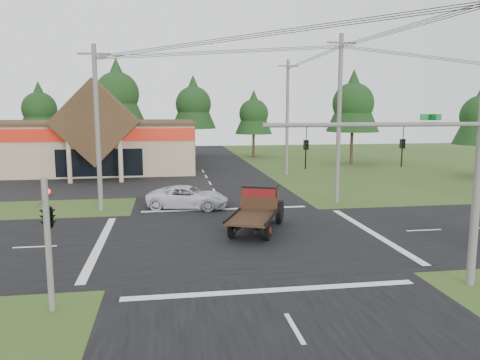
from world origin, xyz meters
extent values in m
plane|color=#314D1B|center=(0.00, 0.00, 0.00)|extent=(120.00, 120.00, 0.00)
cube|color=black|center=(0.00, 0.00, 0.01)|extent=(12.00, 120.00, 0.02)
cube|color=black|center=(0.00, 0.00, 0.01)|extent=(120.00, 12.00, 0.02)
cube|color=black|center=(-14.00, 19.00, 0.01)|extent=(28.00, 14.00, 0.02)
cube|color=tan|center=(-16.00, 30.00, 2.50)|extent=(30.00, 15.00, 5.00)
cube|color=#352215|center=(-16.00, 30.00, 5.05)|extent=(30.40, 15.40, 0.30)
cube|color=#B31E0D|center=(-16.00, 22.45, 4.10)|extent=(30.00, 0.12, 1.20)
cube|color=#352215|center=(-10.00, 21.50, 5.30)|extent=(7.78, 4.00, 7.78)
cylinder|color=tan|center=(-12.20, 19.80, 2.00)|extent=(0.40, 0.40, 4.00)
cylinder|color=tan|center=(-7.80, 19.80, 2.00)|extent=(0.40, 0.40, 4.00)
cube|color=black|center=(-10.00, 22.48, 1.50)|extent=(8.00, 0.08, 2.60)
cylinder|color=#595651|center=(7.50, -7.50, 3.50)|extent=(0.24, 0.24, 7.00)
cylinder|color=#595651|center=(3.50, -7.50, 6.00)|extent=(8.00, 0.16, 0.16)
imported|color=black|center=(4.50, -7.50, 5.00)|extent=(0.16, 0.20, 1.00)
imported|color=black|center=(1.00, -7.50, 5.00)|extent=(0.16, 0.20, 1.00)
cube|color=#0C6626|center=(5.50, -7.50, 6.25)|extent=(0.80, 0.04, 0.22)
cylinder|color=#595651|center=(-7.50, -7.50, 2.20)|extent=(0.20, 0.20, 4.40)
imported|color=black|center=(-7.50, -7.30, 3.70)|extent=(0.53, 2.48, 1.00)
sphere|color=#FF0C0C|center=(-7.50, -7.15, 3.90)|extent=(0.18, 0.18, 0.18)
cylinder|color=#595651|center=(-8.00, 8.00, 5.25)|extent=(0.30, 0.30, 10.50)
cube|color=#595651|center=(-8.00, 8.00, 9.90)|extent=(2.00, 0.12, 0.12)
cylinder|color=#595651|center=(8.00, 8.00, 5.75)|extent=(0.30, 0.30, 11.50)
cube|color=#595651|center=(8.00, 8.00, 10.90)|extent=(2.00, 0.12, 0.12)
cylinder|color=#595651|center=(8.00, 22.00, 5.60)|extent=(0.30, 0.30, 11.20)
cube|color=#595651|center=(8.00, 22.00, 10.60)|extent=(2.00, 0.12, 0.12)
cylinder|color=#332316|center=(-20.00, 42.00, 1.75)|extent=(0.36, 0.36, 3.50)
cone|color=#183213|center=(-20.00, 42.00, 6.80)|extent=(5.60, 5.60, 6.60)
sphere|color=#183213|center=(-20.00, 42.00, 6.50)|extent=(4.40, 4.40, 4.40)
cylinder|color=#332316|center=(-10.00, 41.00, 2.27)|extent=(0.36, 0.36, 4.55)
cone|color=#183213|center=(-10.00, 41.00, 8.84)|extent=(7.28, 7.28, 8.58)
sphere|color=#183213|center=(-10.00, 41.00, 8.45)|extent=(5.72, 5.72, 5.72)
cylinder|color=#332316|center=(0.00, 42.00, 1.92)|extent=(0.36, 0.36, 3.85)
cone|color=#183213|center=(0.00, 42.00, 7.48)|extent=(6.16, 6.16, 7.26)
sphere|color=#183213|center=(0.00, 42.00, 7.15)|extent=(4.84, 4.84, 4.84)
cylinder|color=#332316|center=(8.00, 40.00, 1.57)|extent=(0.36, 0.36, 3.15)
cone|color=#183213|center=(8.00, 40.00, 6.12)|extent=(5.04, 5.04, 5.94)
sphere|color=#183213|center=(8.00, 40.00, 5.85)|extent=(3.96, 3.96, 3.96)
cylinder|color=#332316|center=(18.00, 30.00, 1.92)|extent=(0.36, 0.36, 3.85)
cone|color=#183213|center=(18.00, 30.00, 7.48)|extent=(6.16, 6.16, 7.26)
sphere|color=#183213|center=(18.00, 30.00, 7.15)|extent=(4.84, 4.84, 4.84)
cylinder|color=#332316|center=(26.00, 18.00, 1.57)|extent=(0.36, 0.36, 3.15)
imported|color=silver|center=(-2.39, 7.83, 0.74)|extent=(5.76, 3.63, 1.48)
camera|label=1|loc=(-3.64, -22.77, 6.55)|focal=35.00mm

